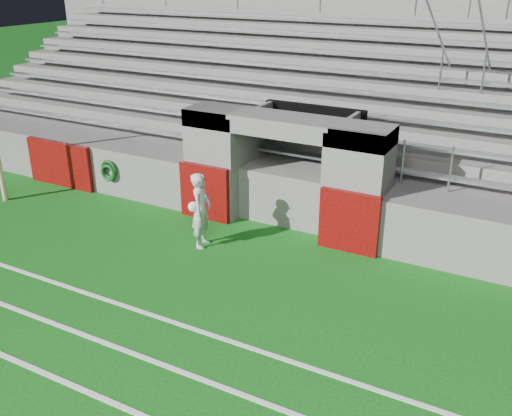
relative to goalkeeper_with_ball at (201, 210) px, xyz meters
The scene contains 4 objects.
ground 2.17m from the goalkeeper_with_ball, 57.74° to the right, with size 90.00×90.00×0.00m, color #0D5311.
stadium_structure 6.40m from the goalkeeper_with_ball, 80.29° to the left, with size 26.00×8.48×5.42m.
goalkeeper_with_ball is the anchor object (origin of this frame).
hose_coil 3.88m from the goalkeeper_with_ball, 161.49° to the left, with size 0.52×0.14×0.56m.
Camera 1 is at (5.23, -7.55, 5.63)m, focal length 40.00 mm.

